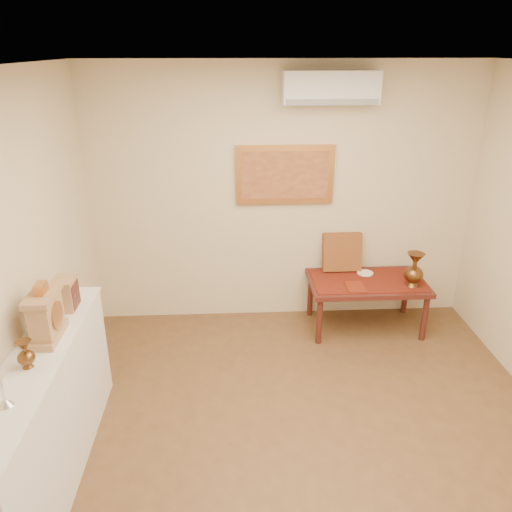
{
  "coord_description": "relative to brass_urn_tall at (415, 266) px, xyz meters",
  "views": [
    {
      "loc": [
        -0.56,
        -2.73,
        2.81
      ],
      "look_at": [
        -0.35,
        1.15,
        1.17
      ],
      "focal_mm": 35.0,
      "sensor_mm": 36.0,
      "label": 1
    }
  ],
  "objects": [
    {
      "name": "floor",
      "position": [
        -1.27,
        -1.73,
        -0.78
      ],
      "size": [
        4.5,
        4.5,
        0.0
      ],
      "primitive_type": "plane",
      "color": "brown",
      "rests_on": "ground"
    },
    {
      "name": "ceiling",
      "position": [
        -1.27,
        -1.73,
        1.92
      ],
      "size": [
        4.5,
        4.5,
        0.0
      ],
      "primitive_type": "plane",
      "rotation": [
        3.14,
        0.0,
        0.0
      ],
      "color": "white",
      "rests_on": "ground"
    },
    {
      "name": "wall_back",
      "position": [
        -1.27,
        0.52,
        0.57
      ],
      "size": [
        4.0,
        0.02,
        2.7
      ],
      "primitive_type": "cube",
      "color": "beige",
      "rests_on": "ground"
    },
    {
      "name": "candlestick",
      "position": [
        -3.09,
        -2.18,
        0.3
      ],
      "size": [
        0.09,
        0.09,
        0.19
      ],
      "primitive_type": null,
      "color": "silver",
      "rests_on": "display_ledge"
    },
    {
      "name": "brass_urn_small",
      "position": [
        -3.1,
        -1.82,
        0.33
      ],
      "size": [
        0.11,
        0.11,
        0.24
      ],
      "primitive_type": null,
      "color": "brown",
      "rests_on": "display_ledge"
    },
    {
      "name": "table_cloth",
      "position": [
        -0.42,
        0.15,
        -0.22
      ],
      "size": [
        1.14,
        0.59,
        0.01
      ],
      "primitive_type": "cube",
      "color": "maroon",
      "rests_on": "low_table"
    },
    {
      "name": "brass_urn_tall",
      "position": [
        0.0,
        0.0,
        0.0
      ],
      "size": [
        0.19,
        0.19,
        0.43
      ],
      "primitive_type": null,
      "color": "brown",
      "rests_on": "table_cloth"
    },
    {
      "name": "plate",
      "position": [
        -0.4,
        0.31,
        -0.21
      ],
      "size": [
        0.17,
        0.17,
        0.01
      ],
      "primitive_type": "cylinder",
      "color": "white",
      "rests_on": "table_cloth"
    },
    {
      "name": "menu",
      "position": [
        -0.59,
        -0.01,
        -0.21
      ],
      "size": [
        0.18,
        0.25,
        0.01
      ],
      "primitive_type": "cube",
      "rotation": [
        0.0,
        0.0,
        -0.01
      ],
      "color": "maroon",
      "rests_on": "table_cloth"
    },
    {
      "name": "cushion",
      "position": [
        -0.64,
        0.44,
        -0.01
      ],
      "size": [
        0.41,
        0.18,
        0.42
      ],
      "primitive_type": "cube",
      "rotation": [
        -0.21,
        0.0,
        0.0
      ],
      "color": "maroon",
      "rests_on": "table_cloth"
    },
    {
      "name": "display_ledge",
      "position": [
        -3.1,
        -1.73,
        -0.28
      ],
      "size": [
        0.37,
        2.02,
        0.98
      ],
      "color": "white",
      "rests_on": "floor"
    },
    {
      "name": "mantel_clock",
      "position": [
        -3.07,
        -1.49,
        0.38
      ],
      "size": [
        0.17,
        0.36,
        0.41
      ],
      "color": "tan",
      "rests_on": "display_ledge"
    },
    {
      "name": "wooden_chest",
      "position": [
        -3.08,
        -1.07,
        0.33
      ],
      "size": [
        0.16,
        0.21,
        0.24
      ],
      "color": "tan",
      "rests_on": "display_ledge"
    },
    {
      "name": "low_table",
      "position": [
        -0.42,
        0.15,
        -0.29
      ],
      "size": [
        1.2,
        0.7,
        0.55
      ],
      "color": "#501E18",
      "rests_on": "floor"
    },
    {
      "name": "painting",
      "position": [
        -1.27,
        0.5,
        0.82
      ],
      "size": [
        1.0,
        0.06,
        0.6
      ],
      "color": "#C37F3E",
      "rests_on": "wall_back"
    },
    {
      "name": "ac_unit",
      "position": [
        -0.87,
        0.39,
        1.67
      ],
      "size": [
        0.9,
        0.25,
        0.3
      ],
      "color": "white",
      "rests_on": "wall_back"
    }
  ]
}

